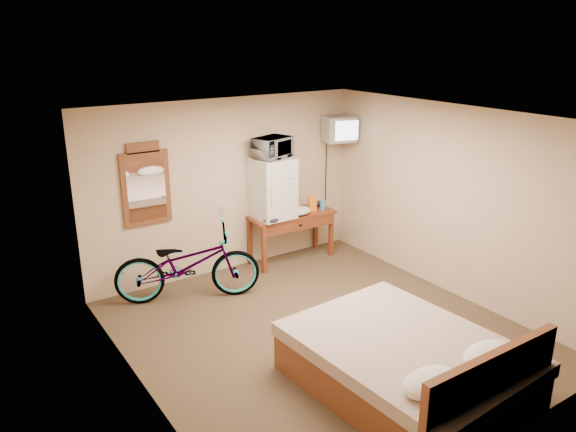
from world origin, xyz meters
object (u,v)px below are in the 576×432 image
object	(u,v)px
mini_fridge	(273,188)
crt_television	(339,129)
microwave	(272,148)
wall_mirror	(146,186)
bicycle	(188,264)
blue_cup	(323,204)
desk	(293,222)
bed	(410,365)

from	to	relation	value
mini_fridge	crt_television	world-z (taller)	crt_television
microwave	wall_mirror	xyz separation A→B (m)	(-1.80, 0.23, -0.34)
microwave	bicycle	bearing A→B (deg)	174.83
blue_cup	wall_mirror	xyz separation A→B (m)	(-2.65, 0.33, 0.63)
wall_mirror	microwave	bearing A→B (deg)	-7.42
desk	crt_television	size ratio (longest dim) A/B	2.19
crt_television	blue_cup	bearing A→B (deg)	-166.47
microwave	blue_cup	bearing A→B (deg)	-24.83
mini_fridge	bed	world-z (taller)	mini_fridge
mini_fridge	microwave	distance (m)	0.59
mini_fridge	bed	xyz separation A→B (m)	(-0.60, -3.41, -0.90)
desk	wall_mirror	xyz separation A→B (m)	(-2.13, 0.27, 0.82)
blue_cup	crt_television	size ratio (longest dim) A/B	0.24
blue_cup	crt_television	bearing A→B (deg)	13.53
desk	mini_fridge	xyz separation A→B (m)	(-0.33, 0.04, 0.57)
bicycle	bed	xyz separation A→B (m)	(0.95, -3.05, -0.20)
blue_cup	wall_mirror	bearing A→B (deg)	172.86
microwave	wall_mirror	distance (m)	1.85
wall_mirror	mini_fridge	bearing A→B (deg)	-7.42
desk	bed	bearing A→B (deg)	-105.29
mini_fridge	bed	bearing A→B (deg)	-99.91
bicycle	bed	size ratio (longest dim) A/B	0.82
blue_cup	bicycle	world-z (taller)	bicycle
mini_fridge	bed	distance (m)	3.57
crt_television	bicycle	distance (m)	3.11
microwave	bed	bearing A→B (deg)	-118.20
crt_television	bed	bearing A→B (deg)	-117.66
bicycle	bed	world-z (taller)	bicycle
microwave	bicycle	size ratio (longest dim) A/B	0.29
desk	blue_cup	xyz separation A→B (m)	(0.52, -0.06, 0.20)
bicycle	crt_television	bearing A→B (deg)	-60.98
wall_mirror	bicycle	size ratio (longest dim) A/B	0.59
mini_fridge	bicycle	world-z (taller)	mini_fridge
microwave	blue_cup	xyz separation A→B (m)	(0.84, -0.10, -0.96)
wall_mirror	bed	xyz separation A→B (m)	(1.21, -3.64, -1.16)
mini_fridge	bicycle	size ratio (longest dim) A/B	0.48
crt_television	bed	world-z (taller)	crt_television
mini_fridge	wall_mirror	distance (m)	1.84
desk	bicycle	xyz separation A→B (m)	(-1.87, -0.32, -0.14)
crt_television	wall_mirror	bearing A→B (deg)	175.20
blue_cup	wall_mirror	world-z (taller)	wall_mirror
desk	crt_television	world-z (taller)	crt_television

